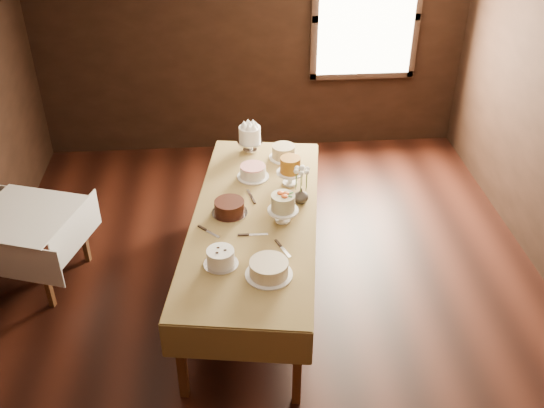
{
  "coord_description": "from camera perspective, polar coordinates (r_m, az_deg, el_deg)",
  "views": [
    {
      "loc": [
        -0.34,
        -3.96,
        3.72
      ],
      "look_at": [
        0.0,
        0.2,
        0.95
      ],
      "focal_mm": 40.93,
      "sensor_mm": 36.0,
      "label": 1
    }
  ],
  "objects": [
    {
      "name": "cake_caramel",
      "position": [
        5.5,
        1.68,
        2.94
      ],
      "size": [
        0.25,
        0.25,
        0.28
      ],
      "color": "white",
      "rests_on": "display_table"
    },
    {
      "name": "flower_vase",
      "position": [
        5.27,
        2.68,
        0.79
      ],
      "size": [
        0.18,
        0.18,
        0.14
      ],
      "primitive_type": "imported",
      "rotation": [
        0.0,
        0.0,
        0.66
      ],
      "color": "#2D2823",
      "rests_on": "display_table"
    },
    {
      "name": "cake_server_d",
      "position": [
        5.36,
        2.12,
        0.62
      ],
      "size": [
        0.24,
        0.07,
        0.01
      ],
      "primitive_type": "cube",
      "rotation": [
        0.0,
        0.0,
        0.2
      ],
      "color": "silver",
      "rests_on": "display_table"
    },
    {
      "name": "cake_cream",
      "position": [
        4.49,
        -0.29,
        -6.0
      ],
      "size": [
        0.38,
        0.38,
        0.12
      ],
      "color": "white",
      "rests_on": "display_table"
    },
    {
      "name": "cake_server_b",
      "position": [
        4.73,
        1.24,
        -4.41
      ],
      "size": [
        0.11,
        0.23,
        0.01
      ],
      "primitive_type": "cube",
      "rotation": [
        0.0,
        0.0,
        -1.18
      ],
      "color": "silver",
      "rests_on": "display_table"
    },
    {
      "name": "cake_server_e",
      "position": [
        4.94,
        -5.49,
        -2.75
      ],
      "size": [
        0.19,
        0.19,
        0.01
      ],
      "primitive_type": "cube",
      "rotation": [
        0.0,
        0.0,
        -0.8
      ],
      "color": "silver",
      "rests_on": "display_table"
    },
    {
      "name": "cake_meringue",
      "position": [
        6.03,
        -2.05,
        5.92
      ],
      "size": [
        0.26,
        0.26,
        0.27
      ],
      "color": "silver",
      "rests_on": "display_table"
    },
    {
      "name": "cake_swirl",
      "position": [
        4.59,
        -4.75,
        -4.98
      ],
      "size": [
        0.26,
        0.26,
        0.13
      ],
      "color": "silver",
      "rests_on": "display_table"
    },
    {
      "name": "cake_server_a",
      "position": [
        4.91,
        -1.25,
        -2.81
      ],
      "size": [
        0.24,
        0.03,
        0.01
      ],
      "primitive_type": "cube",
      "rotation": [
        0.0,
        0.0,
        -0.01
      ],
      "color": "silver",
      "rests_on": "display_table"
    },
    {
      "name": "cake_lattice",
      "position": [
        5.63,
        -1.77,
        2.93
      ],
      "size": [
        0.33,
        0.33,
        0.11
      ],
      "color": "white",
      "rests_on": "display_table"
    },
    {
      "name": "cake_server_c",
      "position": [
        5.41,
        -2.06,
        0.94
      ],
      "size": [
        0.08,
        0.24,
        0.01
      ],
      "primitive_type": "cube",
      "rotation": [
        0.0,
        0.0,
        1.8
      ],
      "color": "silver",
      "rests_on": "display_table"
    },
    {
      "name": "cake_chocolate",
      "position": [
        5.14,
        -3.94,
        -0.35
      ],
      "size": [
        0.31,
        0.31,
        0.12
      ],
      "color": "silver",
      "rests_on": "display_table"
    },
    {
      "name": "flower_bouquet",
      "position": [
        5.17,
        2.73,
        2.54
      ],
      "size": [
        0.14,
        0.14,
        0.2
      ],
      "primitive_type": null,
      "color": "white",
      "rests_on": "flower_vase"
    },
    {
      "name": "wall_back",
      "position": [
        7.35,
        -1.83,
        15.12
      ],
      "size": [
        5.0,
        0.02,
        2.8
      ],
      "primitive_type": "cube",
      "color": "black",
      "rests_on": "ground"
    },
    {
      "name": "display_table",
      "position": [
        5.17,
        -1.61,
        -1.61
      ],
      "size": [
        1.4,
        2.72,
        0.8
      ],
      "rotation": [
        0.0,
        0.0,
        -0.15
      ],
      "color": "#4B2914",
      "rests_on": "ground"
    },
    {
      "name": "cake_speckled",
      "position": [
        5.93,
        1.06,
        4.77
      ],
      "size": [
        0.28,
        0.28,
        0.13
      ],
      "color": "white",
      "rests_on": "display_table"
    },
    {
      "name": "floor",
      "position": [
        5.44,
        0.17,
        -9.54
      ],
      "size": [
        5.0,
        6.0,
        0.01
      ],
      "primitive_type": "cube",
      "color": "black",
      "rests_on": "ground"
    },
    {
      "name": "side_table",
      "position": [
        5.8,
        -21.73,
        -1.54
      ],
      "size": [
        1.04,
        1.04,
        0.69
      ],
      "rotation": [
        0.0,
        0.0,
        -0.32
      ],
      "color": "#4B2914",
      "rests_on": "ground"
    },
    {
      "name": "window",
      "position": [
        7.4,
        8.71,
        16.54
      ],
      "size": [
        1.1,
        0.05,
        1.3
      ],
      "primitive_type": "cube",
      "color": "#FFEABF",
      "rests_on": "wall_back"
    },
    {
      "name": "cake_flowers",
      "position": [
        5.01,
        1.02,
        -0.49
      ],
      "size": [
        0.27,
        0.27,
        0.26
      ],
      "color": "white",
      "rests_on": "display_table"
    }
  ]
}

